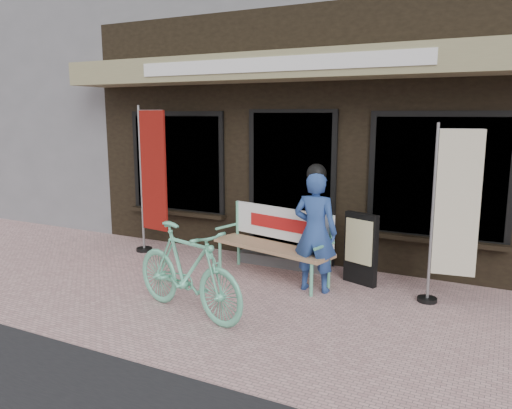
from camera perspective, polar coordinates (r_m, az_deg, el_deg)
The scene contains 9 objects.
ground at distance 5.79m, azimuth -3.90°, elevation -11.33°, with size 70.00×70.00×0.00m, color #C99B9A.
storefront at distance 10.01m, azimuth 11.13°, elevation 15.05°, with size 7.00×6.77×6.00m.
neighbor_left_near at distance 15.19m, azimuth -21.74°, elevation 13.65°, with size 10.00×7.00×6.40m, color slate.
bench at distance 6.54m, azimuth 2.29°, elevation -3.78°, with size 1.76×0.82×0.92m.
person at distance 6.05m, azimuth 6.79°, elevation -2.84°, with size 0.55×0.38×1.56m.
bicycle at distance 5.41m, azimuth -7.85°, elevation -7.46°, with size 0.46×1.64×0.99m, color #66C89F.
nobori_red at distance 7.71m, azimuth -11.85°, elevation 2.90°, with size 0.67×0.28×2.26m.
nobori_cream at distance 5.92m, azimuth 21.54°, elevation -0.93°, with size 0.61×0.25×2.05m.
menu_stand at distance 6.44m, azimuth 11.86°, elevation -4.89°, with size 0.46×0.24×0.92m.
Camera 1 is at (2.78, -4.61, 2.14)m, focal length 35.00 mm.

